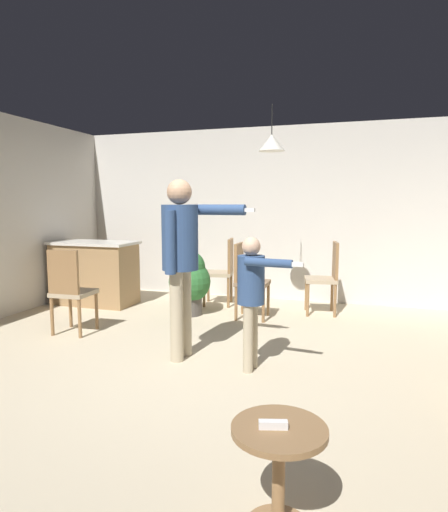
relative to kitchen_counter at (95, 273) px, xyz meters
name	(u,v)px	position (x,y,z in m)	size (l,w,h in m)	color
ground	(200,369)	(2.45, -2.00, -0.48)	(7.68, 7.68, 0.00)	beige
wall_back	(271,214)	(2.45, 1.20, 0.87)	(6.40, 0.10, 2.70)	beige
kitchen_counter	(95,273)	(0.00, 0.00, 0.00)	(1.26, 0.66, 0.95)	#99754C
side_table_by_couch	(279,467)	(3.50, -3.75, -0.15)	(0.44, 0.44, 0.52)	olive
person_adult	(181,249)	(2.18, -1.76, 0.61)	(0.87, 0.51, 1.75)	tan
person_child	(252,288)	(2.90, -1.86, 0.28)	(0.61, 0.40, 1.22)	tan
dining_chair_by_counter	(247,277)	(2.40, -0.10, 0.07)	(0.43, 0.43, 1.00)	olive
dining_chair_near_wall	(223,269)	(1.87, 0.52, 0.07)	(0.48, 0.48, 1.00)	olive
dining_chair_centre_back	(326,275)	(3.39, 0.43, 0.07)	(0.49, 0.49, 1.00)	olive
dining_chair_spare	(70,288)	(0.63, -1.43, 0.07)	(0.44, 0.44, 1.00)	olive
potted_plant_corner	(190,280)	(1.62, -0.18, 0.01)	(0.57, 0.57, 0.88)	#4C4742
spare_remote_on_table	(273,425)	(3.47, -3.78, 0.06)	(0.04, 0.13, 0.04)	white
ceiling_light_pendant	(272,142)	(2.75, -0.31, 1.77)	(0.32, 0.32, 0.55)	silver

